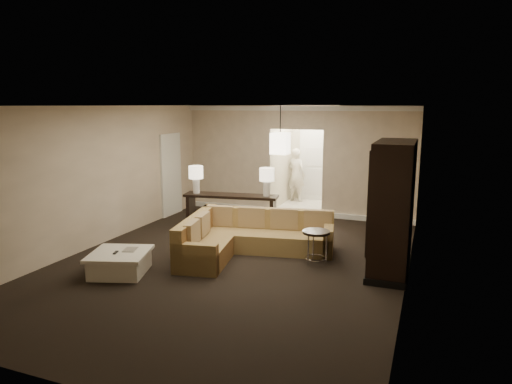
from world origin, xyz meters
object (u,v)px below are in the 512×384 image
at_px(sectional_sofa, 246,238).
at_px(console_table, 231,209).
at_px(drink_table, 316,240).
at_px(armoire, 392,211).
at_px(coffee_table, 120,262).
at_px(person, 296,172).

relative_size(sectional_sofa, console_table, 1.27).
bearing_deg(console_table, drink_table, -42.13).
height_order(console_table, armoire, armoire).
bearing_deg(drink_table, console_table, 146.93).
height_order(sectional_sofa, armoire, armoire).
relative_size(coffee_table, person, 0.68).
bearing_deg(console_table, armoire, -30.90).
bearing_deg(armoire, drink_table, -176.23).
xyz_separation_m(sectional_sofa, coffee_table, (-1.59, -1.74, -0.12)).
xyz_separation_m(armoire, person, (-3.14, 5.05, -0.20)).
distance_m(sectional_sofa, coffee_table, 2.36).
bearing_deg(armoire, coffee_table, -157.56).
distance_m(drink_table, person, 5.48).
height_order(console_table, drink_table, console_table).
relative_size(coffee_table, armoire, 0.53).
xyz_separation_m(coffee_table, armoire, (4.24, 1.75, 0.88)).
xyz_separation_m(coffee_table, drink_table, (2.97, 1.67, 0.25)).
xyz_separation_m(coffee_table, console_table, (0.62, 3.20, 0.30)).
relative_size(console_table, person, 1.25).
distance_m(armoire, drink_table, 1.41).
height_order(coffee_table, console_table, console_table).
height_order(armoire, person, armoire).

